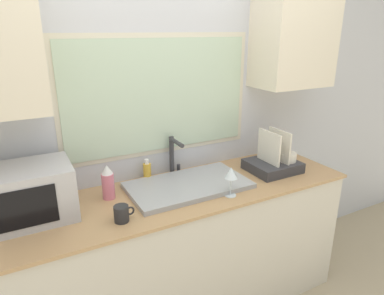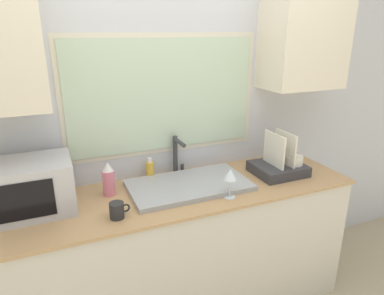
{
  "view_description": "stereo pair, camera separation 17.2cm",
  "coord_description": "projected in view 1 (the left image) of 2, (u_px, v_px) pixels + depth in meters",
  "views": [
    {
      "loc": [
        -0.84,
        -1.4,
        1.83
      ],
      "look_at": [
        0.05,
        0.27,
        1.18
      ],
      "focal_mm": 32.0,
      "sensor_mm": 36.0,
      "label": 1
    },
    {
      "loc": [
        -0.69,
        -1.47,
        1.83
      ],
      "look_at": [
        0.05,
        0.27,
        1.18
      ],
      "focal_mm": 32.0,
      "sensor_mm": 36.0,
      "label": 2
    }
  ],
  "objects": [
    {
      "name": "wine_glass",
      "position": [
        231.0,
        174.0,
        1.99
      ],
      "size": [
        0.08,
        0.08,
        0.18
      ],
      "color": "silver",
      "rests_on": "countertop"
    },
    {
      "name": "wall_back",
      "position": [
        161.0,
        100.0,
        2.18
      ],
      "size": [
        6.0,
        0.38,
        2.6
      ],
      "color": "silver",
      "rests_on": "ground_plane"
    },
    {
      "name": "mug_near_sink",
      "position": [
        122.0,
        214.0,
        1.75
      ],
      "size": [
        0.11,
        0.08,
        0.09
      ],
      "color": "#262628",
      "rests_on": "countertop"
    },
    {
      "name": "countertop",
      "position": [
        183.0,
        252.0,
        2.25
      ],
      "size": [
        2.19,
        0.64,
        0.9
      ],
      "color": "beige",
      "rests_on": "ground_plane"
    },
    {
      "name": "faucet",
      "position": [
        174.0,
        153.0,
        2.27
      ],
      "size": [
        0.08,
        0.18,
        0.27
      ],
      "color": "#333338",
      "rests_on": "countertop"
    },
    {
      "name": "microwave",
      "position": [
        32.0,
        193.0,
        1.76
      ],
      "size": [
        0.41,
        0.34,
        0.28
      ],
      "color": "#B2B2B7",
      "rests_on": "countertop"
    },
    {
      "name": "soap_bottle",
      "position": [
        147.0,
        171.0,
        2.23
      ],
      "size": [
        0.05,
        0.05,
        0.15
      ],
      "color": "gold",
      "rests_on": "countertop"
    },
    {
      "name": "spray_bottle",
      "position": [
        108.0,
        182.0,
        1.98
      ],
      "size": [
        0.07,
        0.07,
        0.21
      ],
      "color": "#D8728C",
      "rests_on": "countertop"
    },
    {
      "name": "sink_basin",
      "position": [
        188.0,
        185.0,
        2.14
      ],
      "size": [
        0.74,
        0.42,
        0.03
      ],
      "color": "#9EA0A5",
      "rests_on": "countertop"
    },
    {
      "name": "dish_rack",
      "position": [
        274.0,
        162.0,
        2.38
      ],
      "size": [
        0.33,
        0.29,
        0.29
      ],
      "color": "#333338",
      "rests_on": "countertop"
    }
  ]
}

